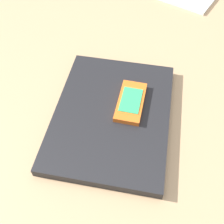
{
  "coord_description": "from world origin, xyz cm",
  "views": [
    {
      "loc": [
        37.26,
        6.72,
        49.52
      ],
      "look_at": [
        3.23,
        4.67,
        5.0
      ],
      "focal_mm": 44.66,
      "sensor_mm": 36.0,
      "label": 1
    }
  ],
  "objects": [
    {
      "name": "desk_surface",
      "position": [
        0.0,
        0.0,
        1.5
      ],
      "size": [
        120.0,
        80.0,
        3.0
      ],
      "primitive_type": "cube",
      "color": "tan",
      "rests_on": "ground"
    },
    {
      "name": "cell_phone_on_laptop",
      "position": [
        0.8,
        8.38,
        5.56
      ],
      "size": [
        11.3,
        6.79,
        1.26
      ],
      "color": "orange",
      "rests_on": "laptop_closed"
    },
    {
      "name": "laptop_closed",
      "position": [
        3.23,
        4.67,
        3.98
      ],
      "size": [
        33.26,
        26.71,
        1.96
      ],
      "primitive_type": "cube",
      "rotation": [
        0.0,
        0.0,
        -0.13
      ],
      "color": "black",
      "rests_on": "desk_surface"
    }
  ]
}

